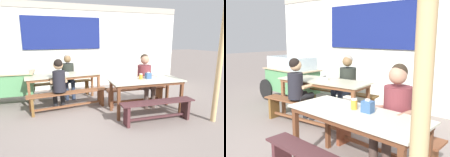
{
  "view_description": "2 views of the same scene",
  "coord_description": "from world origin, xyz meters",
  "views": [
    {
      "loc": [
        -1.1,
        -3.81,
        1.71
      ],
      "look_at": [
        0.51,
        0.78,
        0.66
      ],
      "focal_mm": 30.06,
      "sensor_mm": 36.0,
      "label": 1
    },
    {
      "loc": [
        2.59,
        -2.32,
        1.64
      ],
      "look_at": [
        -0.06,
        0.84,
        0.92
      ],
      "focal_mm": 39.17,
      "sensor_mm": 36.0,
      "label": 2
    }
  ],
  "objects": [
    {
      "name": "condiment_jar",
      "position": [
        0.93,
        -0.04,
        0.84
      ],
      "size": [
        0.08,
        0.08,
        0.13
      ],
      "color": "gold",
      "rests_on": "dining_table_near"
    },
    {
      "name": "person_right_near_table",
      "position": [
        1.26,
        0.35,
        0.75
      ],
      "size": [
        0.48,
        0.6,
        1.31
      ],
      "color": "#4E3C34",
      "rests_on": "ground_plane"
    },
    {
      "name": "dining_table_near",
      "position": [
        1.02,
        -0.13,
        0.7
      ],
      "size": [
        1.7,
        0.79,
        0.78
      ],
      "color": "beige",
      "rests_on": "ground_plane"
    },
    {
      "name": "person_left_back_turned",
      "position": [
        -0.86,
        0.64,
        0.71
      ],
      "size": [
        0.41,
        0.53,
        1.25
      ],
      "color": "black",
      "rests_on": "ground_plane"
    },
    {
      "name": "food_cart",
      "position": [
        -2.19,
        1.55,
        0.67
      ],
      "size": [
        1.84,
        0.81,
        1.14
      ],
      "color": "#56995F",
      "rests_on": "ground_plane"
    },
    {
      "name": "soup_bowl",
      "position": [
        -0.65,
        1.15,
        0.8
      ],
      "size": [
        0.14,
        0.14,
        0.05
      ],
      "primitive_type": "cylinder",
      "color": "silver",
      "rests_on": "dining_table_far"
    },
    {
      "name": "ground_plane",
      "position": [
        0.0,
        0.0,
        0.0
      ],
      "size": [
        40.0,
        40.0,
        0.0
      ],
      "primitive_type": "plane",
      "color": "gray"
    },
    {
      "name": "person_center_facing",
      "position": [
        -0.53,
        1.66,
        0.71
      ],
      "size": [
        0.46,
        0.59,
        1.25
      ],
      "color": "#2A364E",
      "rests_on": "ground_plane"
    },
    {
      "name": "wooden_support_post",
      "position": [
        2.12,
        -1.05,
        1.22
      ],
      "size": [
        0.1,
        0.1,
        2.44
      ],
      "primitive_type": "cylinder",
      "color": "tan",
      "rests_on": "ground_plane"
    },
    {
      "name": "tissue_box",
      "position": [
        1.12,
        -0.04,
        0.85
      ],
      "size": [
        0.13,
        0.1,
        0.16
      ],
      "color": "#375B8B",
      "rests_on": "dining_table_near"
    },
    {
      "name": "bench_far_front",
      "position": [
        -0.65,
        0.58,
        0.31
      ],
      "size": [
        1.91,
        0.45,
        0.45
      ],
      "color": "brown",
      "rests_on": "ground_plane"
    },
    {
      "name": "dining_table_far",
      "position": [
        -0.7,
        1.14,
        0.7
      ],
      "size": [
        1.94,
        0.84,
        0.78
      ],
      "color": "#BAB798",
      "rests_on": "ground_plane"
    },
    {
      "name": "bench_near_back",
      "position": [
        1.05,
        0.43,
        0.31
      ],
      "size": [
        1.62,
        0.41,
        0.45
      ],
      "color": "brown",
      "rests_on": "ground_plane"
    },
    {
      "name": "bench_far_back",
      "position": [
        -0.76,
        1.7,
        0.3
      ],
      "size": [
        1.82,
        0.43,
        0.45
      ],
      "color": "brown",
      "rests_on": "ground_plane"
    },
    {
      "name": "backdrop_wall",
      "position": [
        -0.02,
        2.74,
        1.48
      ],
      "size": [
        7.52,
        0.23,
        2.81
      ],
      "color": "silver",
      "rests_on": "ground_plane"
    }
  ]
}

